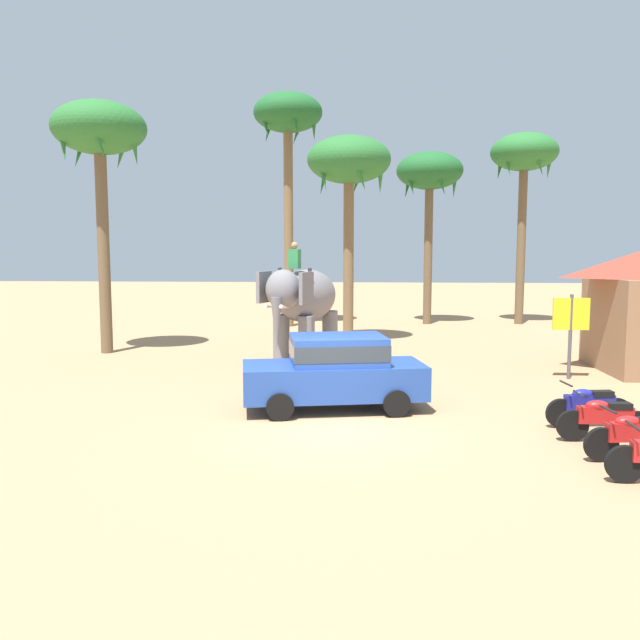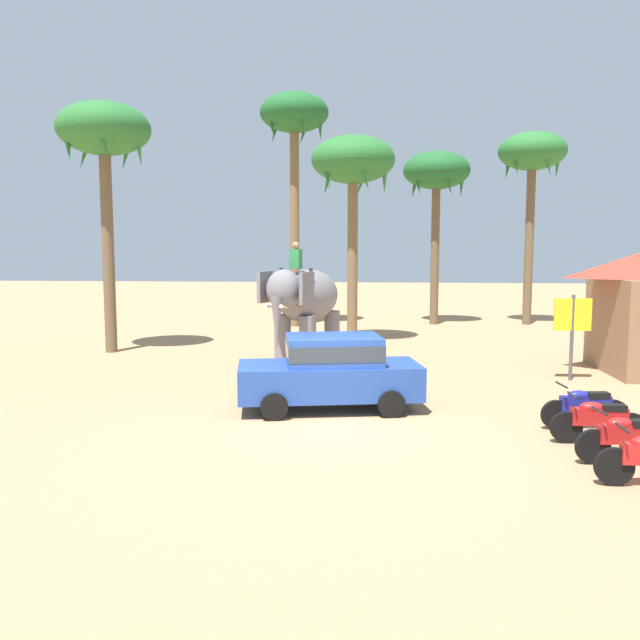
{
  "view_description": "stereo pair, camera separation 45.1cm",
  "coord_description": "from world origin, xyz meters",
  "px_view_note": "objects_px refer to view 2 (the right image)",
  "views": [
    {
      "loc": [
        0.56,
        -12.6,
        3.63
      ],
      "look_at": [
        -0.72,
        6.03,
        1.6
      ],
      "focal_mm": 36.2,
      "sensor_mm": 36.0,
      "label": 1
    },
    {
      "loc": [
        1.01,
        -12.56,
        3.63
      ],
      "look_at": [
        -0.72,
        6.03,
        1.6
      ],
      "focal_mm": 36.2,
      "sensor_mm": 36.0,
      "label": 2
    }
  ],
  "objects_px": {
    "car_sedan_foreground": "(331,369)",
    "signboard_yellow": "(573,320)",
    "elephant_with_mahout": "(305,301)",
    "motorcycle_second_in_row": "(628,437)",
    "motorcycle_fourth_in_row": "(585,407)",
    "palm_tree_near_hut": "(294,123)",
    "palm_tree_left_of_road": "(353,166)",
    "palm_tree_leaning_seaward": "(436,176)",
    "palm_tree_far_back": "(532,158)",
    "palm_tree_behind_elephant": "(104,137)",
    "motorcycle_mid_row": "(599,420)"
  },
  "relations": [
    {
      "from": "palm_tree_leaning_seaward",
      "to": "palm_tree_near_hut",
      "type": "bearing_deg",
      "value": -167.78
    },
    {
      "from": "car_sedan_foreground",
      "to": "palm_tree_behind_elephant",
      "type": "bearing_deg",
      "value": 138.02
    },
    {
      "from": "palm_tree_left_of_road",
      "to": "signboard_yellow",
      "type": "relative_size",
      "value": 3.32
    },
    {
      "from": "motorcycle_second_in_row",
      "to": "palm_tree_left_of_road",
      "type": "bearing_deg",
      "value": 110.83
    },
    {
      "from": "elephant_with_mahout",
      "to": "palm_tree_far_back",
      "type": "distance_m",
      "value": 16.27
    },
    {
      "from": "motorcycle_fourth_in_row",
      "to": "signboard_yellow",
      "type": "relative_size",
      "value": 0.75
    },
    {
      "from": "elephant_with_mahout",
      "to": "motorcycle_mid_row",
      "type": "relative_size",
      "value": 2.23
    },
    {
      "from": "palm_tree_leaning_seaward",
      "to": "signboard_yellow",
      "type": "distance_m",
      "value": 14.87
    },
    {
      "from": "palm_tree_far_back",
      "to": "car_sedan_foreground",
      "type": "bearing_deg",
      "value": -114.97
    },
    {
      "from": "palm_tree_left_of_road",
      "to": "palm_tree_far_back",
      "type": "height_order",
      "value": "palm_tree_far_back"
    },
    {
      "from": "motorcycle_mid_row",
      "to": "palm_tree_far_back",
      "type": "relative_size",
      "value": 0.2
    },
    {
      "from": "car_sedan_foreground",
      "to": "palm_tree_far_back",
      "type": "height_order",
      "value": "palm_tree_far_back"
    },
    {
      "from": "palm_tree_near_hut",
      "to": "motorcycle_second_in_row",
      "type": "bearing_deg",
      "value": -66.84
    },
    {
      "from": "motorcycle_fourth_in_row",
      "to": "palm_tree_far_back",
      "type": "distance_m",
      "value": 20.61
    },
    {
      "from": "palm_tree_behind_elephant",
      "to": "palm_tree_left_of_road",
      "type": "distance_m",
      "value": 9.03
    },
    {
      "from": "elephant_with_mahout",
      "to": "palm_tree_leaning_seaward",
      "type": "xyz_separation_m",
      "value": [
        5.07,
        11.37,
        5.2
      ]
    },
    {
      "from": "palm_tree_leaning_seaward",
      "to": "palm_tree_far_back",
      "type": "bearing_deg",
      "value": 3.97
    },
    {
      "from": "motorcycle_mid_row",
      "to": "palm_tree_far_back",
      "type": "xyz_separation_m",
      "value": [
        3.06,
        19.96,
        7.54
      ]
    },
    {
      "from": "motorcycle_second_in_row",
      "to": "palm_tree_behind_elephant",
      "type": "distance_m",
      "value": 18.93
    },
    {
      "from": "motorcycle_fourth_in_row",
      "to": "palm_tree_left_of_road",
      "type": "xyz_separation_m",
      "value": [
        -5.25,
        11.79,
        6.37
      ]
    },
    {
      "from": "elephant_with_mahout",
      "to": "signboard_yellow",
      "type": "distance_m",
      "value": 8.05
    },
    {
      "from": "motorcycle_mid_row",
      "to": "elephant_with_mahout",
      "type": "bearing_deg",
      "value": 128.28
    },
    {
      "from": "palm_tree_far_back",
      "to": "signboard_yellow",
      "type": "xyz_separation_m",
      "value": [
        -1.84,
        -13.86,
        -6.32
      ]
    },
    {
      "from": "palm_tree_far_back",
      "to": "palm_tree_leaning_seaward",
      "type": "bearing_deg",
      "value": -176.03
    },
    {
      "from": "palm_tree_left_of_road",
      "to": "palm_tree_leaning_seaward",
      "type": "bearing_deg",
      "value": 61.44
    },
    {
      "from": "palm_tree_leaning_seaward",
      "to": "signboard_yellow",
      "type": "bearing_deg",
      "value": -78.81
    },
    {
      "from": "palm_tree_near_hut",
      "to": "palm_tree_left_of_road",
      "type": "height_order",
      "value": "palm_tree_near_hut"
    },
    {
      "from": "palm_tree_behind_elephant",
      "to": "palm_tree_near_hut",
      "type": "xyz_separation_m",
      "value": [
        5.52,
        8.43,
        1.97
      ]
    },
    {
      "from": "palm_tree_leaning_seaward",
      "to": "motorcycle_second_in_row",
      "type": "bearing_deg",
      "value": -85.67
    },
    {
      "from": "car_sedan_foreground",
      "to": "signboard_yellow",
      "type": "distance_m",
      "value": 7.58
    },
    {
      "from": "motorcycle_fourth_in_row",
      "to": "palm_tree_far_back",
      "type": "bearing_deg",
      "value": 80.99
    },
    {
      "from": "palm_tree_near_hut",
      "to": "palm_tree_leaning_seaward",
      "type": "distance_m",
      "value": 7.22
    },
    {
      "from": "motorcycle_fourth_in_row",
      "to": "palm_tree_left_of_road",
      "type": "relative_size",
      "value": 0.23
    },
    {
      "from": "elephant_with_mahout",
      "to": "signboard_yellow",
      "type": "height_order",
      "value": "elephant_with_mahout"
    },
    {
      "from": "car_sedan_foreground",
      "to": "palm_tree_left_of_road",
      "type": "xyz_separation_m",
      "value": [
        0.03,
        10.63,
        5.9
      ]
    },
    {
      "from": "elephant_with_mahout",
      "to": "palm_tree_left_of_road",
      "type": "relative_size",
      "value": 0.5
    },
    {
      "from": "motorcycle_fourth_in_row",
      "to": "palm_tree_leaning_seaward",
      "type": "distance_m",
      "value": 19.86
    },
    {
      "from": "motorcycle_second_in_row",
      "to": "palm_tree_behind_elephant",
      "type": "xyz_separation_m",
      "value": [
        -13.78,
        10.89,
        7.06
      ]
    },
    {
      "from": "palm_tree_behind_elephant",
      "to": "palm_tree_near_hut",
      "type": "distance_m",
      "value": 10.26
    },
    {
      "from": "car_sedan_foreground",
      "to": "palm_tree_left_of_road",
      "type": "bearing_deg",
      "value": 89.82
    },
    {
      "from": "motorcycle_second_in_row",
      "to": "motorcycle_fourth_in_row",
      "type": "distance_m",
      "value": 2.14
    },
    {
      "from": "motorcycle_mid_row",
      "to": "palm_tree_near_hut",
      "type": "distance_m",
      "value": 21.89
    },
    {
      "from": "motorcycle_fourth_in_row",
      "to": "palm_tree_near_hut",
      "type": "bearing_deg",
      "value": 115.55
    },
    {
      "from": "elephant_with_mahout",
      "to": "motorcycle_second_in_row",
      "type": "relative_size",
      "value": 2.23
    },
    {
      "from": "elephant_with_mahout",
      "to": "car_sedan_foreground",
      "type": "bearing_deg",
      "value": -77.91
    },
    {
      "from": "motorcycle_second_in_row",
      "to": "motorcycle_mid_row",
      "type": "relative_size",
      "value": 1.0
    },
    {
      "from": "car_sedan_foreground",
      "to": "elephant_with_mahout",
      "type": "bearing_deg",
      "value": 102.09
    },
    {
      "from": "palm_tree_left_of_road",
      "to": "motorcycle_second_in_row",
      "type": "bearing_deg",
      "value": -69.17
    },
    {
      "from": "signboard_yellow",
      "to": "palm_tree_far_back",
      "type": "bearing_deg",
      "value": 82.42
    },
    {
      "from": "car_sedan_foreground",
      "to": "motorcycle_fourth_in_row",
      "type": "relative_size",
      "value": 2.42
    }
  ]
}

